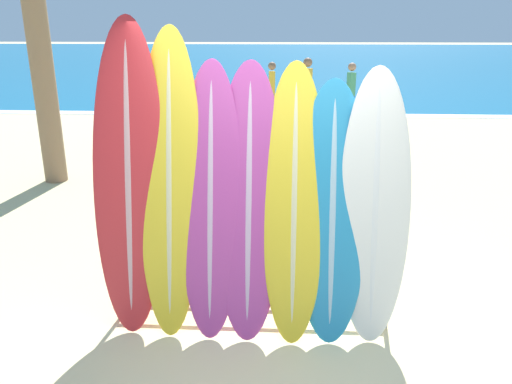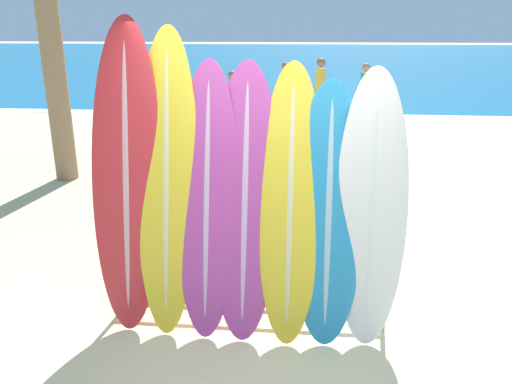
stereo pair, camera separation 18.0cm
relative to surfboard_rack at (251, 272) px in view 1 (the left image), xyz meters
The scene contains 14 objects.
ground_plane 0.72m from the surfboard_rack, 58.40° to the right, with size 160.00×160.00×0.00m, color beige.
ocean_water 40.06m from the surfboard_rack, 89.61° to the left, with size 120.00×60.00×0.01m.
surfboard_rack is the anchor object (origin of this frame).
surfboard_slot_0 1.27m from the surfboard_rack, behind, with size 0.60×0.55×2.56m.
surfboard_slot_1 1.00m from the surfboard_rack, behind, with size 0.53×0.63×2.49m.
surfboard_slot_2 0.70m from the surfboard_rack, behind, with size 0.52×0.63×2.23m.
surfboard_slot_3 0.62m from the surfboard_rack, 116.41° to the left, with size 0.57×0.65×2.22m.
surfboard_slot_4 0.71m from the surfboard_rack, ahead, with size 0.53×0.70×2.22m.
surfboard_slot_5 0.86m from the surfboard_rack, ahead, with size 0.59×0.60×2.09m.
surfboard_slot_6 1.16m from the surfboard_rack, ahead, with size 0.57×0.53×2.19m.
person_near_water 9.76m from the surfboard_rack, 90.54° to the left, with size 0.21×0.26×1.57m.
person_mid_beach 9.27m from the surfboard_rack, 84.90° to the left, with size 0.27×0.29×1.71m.
person_far_left 9.68m from the surfboard_rack, 78.26° to the left, with size 0.22×0.27×1.58m.
person_far_right 7.48m from the surfboard_rack, 99.00° to the left, with size 0.21×0.26×1.54m.
Camera 1 is at (-0.01, -3.32, 2.46)m, focal length 35.00 mm.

